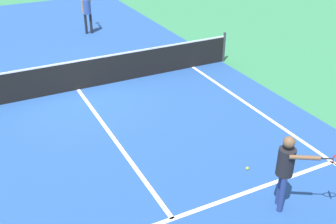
% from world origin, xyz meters
% --- Properties ---
extents(ground_plane, '(60.00, 60.00, 0.00)m').
position_xyz_m(ground_plane, '(0.00, 0.00, 0.00)').
color(ground_plane, '#337F51').
extents(court_surface_inbounds, '(10.62, 24.40, 0.00)m').
position_xyz_m(court_surface_inbounds, '(0.00, 0.00, 0.00)').
color(court_surface_inbounds, '#234C93').
rests_on(court_surface_inbounds, ground_plane).
extents(line_sideline_right, '(0.10, 11.89, 0.01)m').
position_xyz_m(line_sideline_right, '(4.11, -5.95, 0.00)').
color(line_sideline_right, white).
rests_on(line_sideline_right, ground_plane).
extents(line_service_near, '(8.22, 0.10, 0.01)m').
position_xyz_m(line_service_near, '(0.00, -6.40, 0.00)').
color(line_service_near, white).
rests_on(line_service_near, ground_plane).
extents(line_center_service, '(0.10, 6.40, 0.01)m').
position_xyz_m(line_center_service, '(0.00, -3.20, 0.00)').
color(line_center_service, white).
rests_on(line_center_service, ground_plane).
extents(net, '(10.82, 0.09, 1.07)m').
position_xyz_m(net, '(0.00, 0.00, 0.49)').
color(net, '#33383D').
rests_on(net, ground_plane).
extents(player_near, '(0.96, 0.90, 1.61)m').
position_xyz_m(player_near, '(2.03, -7.05, 1.00)').
color(player_near, navy).
rests_on(player_near, ground_plane).
extents(player_far, '(0.60, 1.20, 1.72)m').
position_xyz_m(player_far, '(2.03, 5.40, 1.07)').
color(player_far, black).
rests_on(player_far, ground_plane).
extents(tennis_ball_mid_court, '(0.07, 0.07, 0.07)m').
position_xyz_m(tennis_ball_mid_court, '(2.20, -5.76, 0.03)').
color(tennis_ball_mid_court, '#CCE033').
rests_on(tennis_ball_mid_court, ground_plane).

